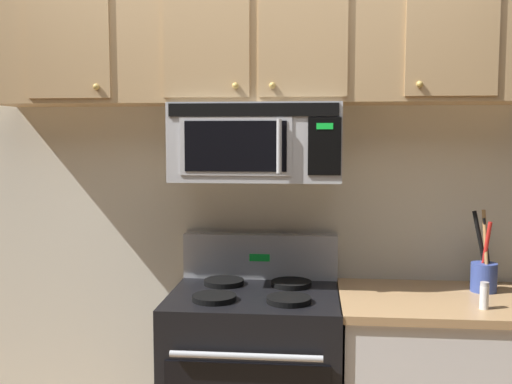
# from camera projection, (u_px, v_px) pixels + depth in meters

# --- Properties ---
(back_wall) EXTENTS (5.20, 0.10, 2.70)m
(back_wall) POSITION_uv_depth(u_px,v_px,m) (262.00, 186.00, 3.02)
(back_wall) COLOR silver
(back_wall) RESTS_ON ground_plane
(over_range_microwave) EXTENTS (0.76, 0.43, 0.35)m
(over_range_microwave) POSITION_uv_depth(u_px,v_px,m) (257.00, 142.00, 2.75)
(over_range_microwave) COLOR #B7BABF
(upper_cabinets) EXTENTS (2.50, 0.36, 0.55)m
(upper_cabinets) POSITION_uv_depth(u_px,v_px,m) (258.00, 44.00, 2.74)
(upper_cabinets) COLOR tan
(utensil_crock_blue) EXTENTS (0.12, 0.12, 0.37)m
(utensil_crock_blue) POSITION_uv_depth(u_px,v_px,m) (484.00, 272.00, 2.71)
(utensil_crock_blue) COLOR #384C9E
(utensil_crock_blue) RESTS_ON counter_segment
(salt_shaker) EXTENTS (0.04, 0.04, 0.11)m
(salt_shaker) POSITION_uv_depth(u_px,v_px,m) (484.00, 296.00, 2.44)
(salt_shaker) COLOR white
(salt_shaker) RESTS_ON counter_segment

